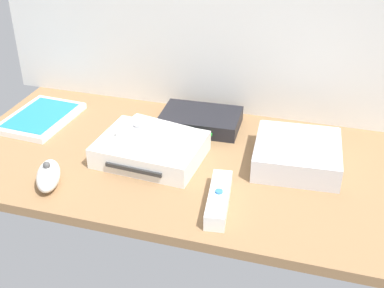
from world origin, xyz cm
name	(u,v)px	position (x,y,z in cm)	size (l,w,h in cm)	color
ground_plane	(192,165)	(0.00, 0.00, -1.00)	(100.00, 48.00, 2.00)	#936D47
game_console	(151,149)	(-8.50, -1.57, 2.20)	(22.03, 17.57, 4.40)	white
mini_computer	(297,154)	(20.94, 4.47, 2.64)	(18.17, 18.17, 5.30)	silver
game_case	(41,118)	(-39.44, 6.90, 0.76)	(14.75, 19.81, 1.56)	white
network_router	(201,120)	(-2.29, 14.84, 1.70)	(18.50, 12.95, 3.40)	black
remote_wand	(219,199)	(8.99, -13.41, 1.51)	(5.51, 15.14, 3.40)	white
remote_nunchuk	(48,176)	(-24.03, -16.02, 2.04)	(7.97, 10.92, 5.10)	white
remote_classic_pad	(155,134)	(-7.83, -0.45, 5.41)	(15.69, 10.66, 2.40)	white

